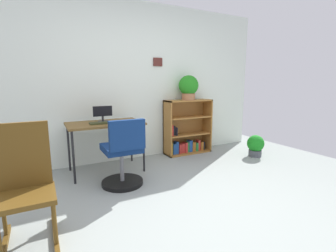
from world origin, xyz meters
The scene contains 10 objects.
ground_plane centered at (0.00, 0.00, 0.00)m, with size 6.24×6.24×0.00m, color gray.
wall_back centered at (0.00, 2.15, 1.28)m, with size 5.20×0.12×2.56m.
desk centered at (-0.46, 1.68, 0.66)m, with size 1.03×0.62×0.72m.
monitor centered at (-0.47, 1.75, 0.84)m, with size 0.27×0.14×0.23m.
keyboard centered at (-0.47, 1.60, 0.73)m, with size 0.43×0.15×0.02m, color #303519.
office_chair centered at (-0.41, 1.05, 0.37)m, with size 0.52×0.55×0.86m.
rocking_chair centered at (-1.42, 0.40, 0.48)m, with size 0.42×0.64×0.97m.
bookshelf_low centered at (1.07, 1.96, 0.42)m, with size 0.87×0.30×0.98m.
potted_plant_on_shelf centered at (1.07, 1.90, 1.20)m, with size 0.35×0.35×0.43m.
potted_plant_floor centered at (2.02, 1.18, 0.20)m, with size 0.29×0.29×0.38m.
Camera 1 is at (-1.26, -1.75, 1.28)m, focal length 26.04 mm.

